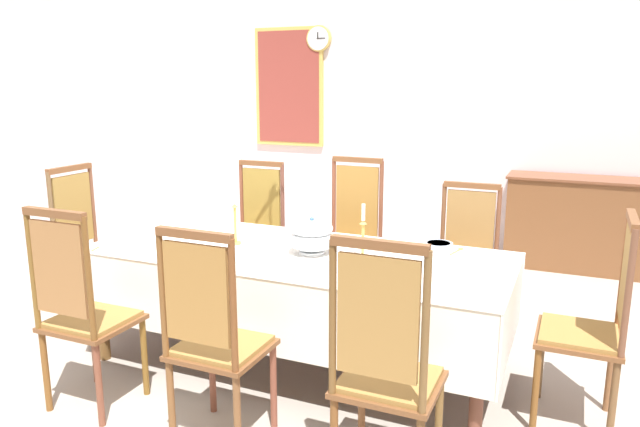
# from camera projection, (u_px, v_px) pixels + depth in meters

# --- Properties ---
(ground) EXTENTS (7.61, 6.56, 0.04)m
(ground) POSITION_uv_depth(u_px,v_px,m) (292.00, 372.00, 3.80)
(ground) COLOR #A29A8D
(back_wall) EXTENTS (7.61, 0.08, 3.49)m
(back_wall) POSITION_uv_depth(u_px,v_px,m) (427.00, 86.00, 6.39)
(back_wall) COLOR silver
(back_wall) RESTS_ON ground
(dining_table) EXTENTS (2.60, 1.07, 0.75)m
(dining_table) POSITION_uv_depth(u_px,v_px,m) (296.00, 263.00, 3.72)
(dining_table) COLOR brown
(dining_table) RESTS_ON ground
(tablecloth) EXTENTS (2.62, 1.09, 0.44)m
(tablecloth) POSITION_uv_depth(u_px,v_px,m) (296.00, 270.00, 3.73)
(tablecloth) COLOR white
(tablecloth) RESTS_ON dining_table
(chair_south_a) EXTENTS (0.44, 0.42, 1.16)m
(chair_south_a) POSITION_uv_depth(u_px,v_px,m) (82.00, 308.00, 3.23)
(chair_south_a) COLOR brown
(chair_south_a) RESTS_ON ground
(chair_north_a) EXTENTS (0.44, 0.42, 1.15)m
(chair_north_a) POSITION_uv_depth(u_px,v_px,m) (255.00, 231.00, 4.92)
(chair_north_a) COLOR brown
(chair_north_a) RESTS_ON ground
(chair_south_b) EXTENTS (0.44, 0.42, 1.14)m
(chair_south_b) POSITION_uv_depth(u_px,v_px,m) (214.00, 335.00, 2.90)
(chair_south_b) COLOR brown
(chair_south_b) RESTS_ON ground
(chair_north_b) EXTENTS (0.44, 0.42, 1.23)m
(chair_north_b) POSITION_uv_depth(u_px,v_px,m) (351.00, 238.00, 4.58)
(chair_north_b) COLOR brown
(chair_north_b) RESTS_ON ground
(chair_south_c) EXTENTS (0.44, 0.42, 1.19)m
(chair_south_c) POSITION_uv_depth(u_px,v_px,m) (385.00, 366.00, 2.55)
(chair_south_c) COLOR brown
(chair_south_c) RESTS_ON ground
(chair_north_c) EXTENTS (0.44, 0.42, 1.09)m
(chair_north_c) POSITION_uv_depth(u_px,v_px,m) (465.00, 258.00, 4.25)
(chair_north_c) COLOR brown
(chair_north_c) RESTS_ON ground
(chair_head_west) EXTENTS (0.42, 0.44, 1.19)m
(chair_head_west) POSITION_uv_depth(u_px,v_px,m) (88.00, 246.00, 4.41)
(chair_head_west) COLOR brown
(chair_head_west) RESTS_ON ground
(chair_head_east) EXTENTS (0.42, 0.44, 1.15)m
(chair_head_east) POSITION_uv_depth(u_px,v_px,m) (594.00, 320.00, 3.08)
(chair_head_east) COLOR brown
(chair_head_east) RESTS_ON ground
(soup_tureen) EXTENTS (0.29, 0.29, 0.23)m
(soup_tureen) POSITION_uv_depth(u_px,v_px,m) (312.00, 236.00, 3.64)
(soup_tureen) COLOR silver
(soup_tureen) RESTS_ON tablecloth
(candlestick_west) EXTENTS (0.07, 0.07, 0.37)m
(candlestick_west) POSITION_uv_depth(u_px,v_px,m) (235.00, 222.00, 3.85)
(candlestick_west) COLOR gold
(candlestick_west) RESTS_ON tablecloth
(candlestick_east) EXTENTS (0.07, 0.07, 0.34)m
(candlestick_east) POSITION_uv_depth(u_px,v_px,m) (363.00, 238.00, 3.51)
(candlestick_east) COLOR gold
(candlestick_east) RESTS_ON tablecloth
(bowl_near_left) EXTENTS (0.15, 0.15, 0.03)m
(bowl_near_left) POSITION_uv_depth(u_px,v_px,m) (112.00, 246.00, 3.76)
(bowl_near_left) COLOR silver
(bowl_near_left) RESTS_ON tablecloth
(bowl_near_right) EXTENTS (0.18, 0.18, 0.04)m
(bowl_near_right) POSITION_uv_depth(u_px,v_px,m) (439.00, 245.00, 3.76)
(bowl_near_right) COLOR silver
(bowl_near_right) RESTS_ON tablecloth
(bowl_far_left) EXTENTS (0.18, 0.18, 0.04)m
(bowl_far_left) POSITION_uv_depth(u_px,v_px,m) (236.00, 260.00, 3.46)
(bowl_far_left) COLOR silver
(bowl_far_left) RESTS_ON tablecloth
(bowl_far_right) EXTENTS (0.20, 0.20, 0.04)m
(bowl_far_right) POSITION_uv_depth(u_px,v_px,m) (181.00, 218.00, 4.50)
(bowl_far_right) COLOR silver
(bowl_far_right) RESTS_ON tablecloth
(spoon_primary) EXTENTS (0.07, 0.17, 0.01)m
(spoon_primary) POSITION_uv_depth(u_px,v_px,m) (101.00, 245.00, 3.83)
(spoon_primary) COLOR gold
(spoon_primary) RESTS_ON tablecloth
(spoon_secondary) EXTENTS (0.06, 0.18, 0.01)m
(spoon_secondary) POSITION_uv_depth(u_px,v_px,m) (459.00, 250.00, 3.73)
(spoon_secondary) COLOR gold
(spoon_secondary) RESTS_ON tablecloth
(sideboard) EXTENTS (1.44, 0.48, 0.90)m
(sideboard) POSITION_uv_depth(u_px,v_px,m) (583.00, 224.00, 5.74)
(sideboard) COLOR brown
(sideboard) RESTS_ON ground
(mounted_clock) EXTENTS (0.29, 0.06, 0.29)m
(mounted_clock) POSITION_uv_depth(u_px,v_px,m) (319.00, 38.00, 6.70)
(mounted_clock) COLOR #D1B251
(framed_painting) EXTENTS (0.86, 0.05, 1.35)m
(framed_painting) POSITION_uv_depth(u_px,v_px,m) (289.00, 87.00, 6.97)
(framed_painting) COLOR #D1B251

